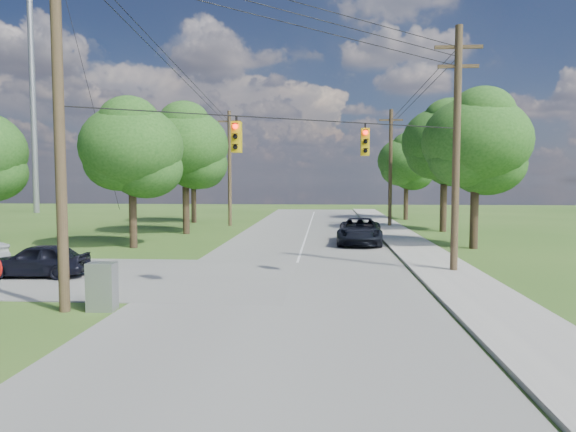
# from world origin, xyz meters

# --- Properties ---
(ground) EXTENTS (140.00, 140.00, 0.00)m
(ground) POSITION_xyz_m (0.00, 0.00, 0.00)
(ground) COLOR #34591D
(ground) RESTS_ON ground
(main_road) EXTENTS (10.00, 100.00, 0.03)m
(main_road) POSITION_xyz_m (2.00, 5.00, 0.01)
(main_road) COLOR gray
(main_road) RESTS_ON ground
(sidewalk_east) EXTENTS (2.60, 100.00, 0.12)m
(sidewalk_east) POSITION_xyz_m (8.70, 5.00, 0.06)
(sidewalk_east) COLOR #ACA9A1
(sidewalk_east) RESTS_ON ground
(pole_sw) EXTENTS (2.00, 0.32, 12.00)m
(pole_sw) POSITION_xyz_m (-4.60, 0.40, 6.23)
(pole_sw) COLOR brown
(pole_sw) RESTS_ON ground
(pole_ne) EXTENTS (2.00, 0.32, 10.50)m
(pole_ne) POSITION_xyz_m (8.90, 8.00, 5.47)
(pole_ne) COLOR brown
(pole_ne) RESTS_ON ground
(pole_north_e) EXTENTS (2.00, 0.32, 10.00)m
(pole_north_e) POSITION_xyz_m (8.90, 30.00, 5.13)
(pole_north_e) COLOR brown
(pole_north_e) RESTS_ON ground
(pole_north_w) EXTENTS (2.00, 0.32, 10.00)m
(pole_north_w) POSITION_xyz_m (-5.00, 30.00, 5.13)
(pole_north_w) COLOR brown
(pole_north_w) RESTS_ON ground
(power_lines) EXTENTS (13.93, 29.62, 4.93)m
(power_lines) POSITION_xyz_m (1.50, 11.54, 9.15)
(power_lines) COLOR black
(power_lines) RESTS_ON ground
(traffic_signals) EXTENTS (4.91, 3.27, 1.05)m
(traffic_signals) POSITION_xyz_m (2.55, 4.43, 5.50)
(traffic_signals) COLOR gold
(traffic_signals) RESTS_ON ground
(radio_mast) EXTENTS (0.70, 0.70, 45.00)m
(radio_mast) POSITION_xyz_m (-32.00, 46.00, 22.50)
(radio_mast) COLOR #939698
(radio_mast) RESTS_ON ground
(tree_w_near) EXTENTS (6.00, 6.00, 8.40)m
(tree_w_near) POSITION_xyz_m (-8.00, 15.00, 5.92)
(tree_w_near) COLOR #463423
(tree_w_near) RESTS_ON ground
(tree_w_mid) EXTENTS (6.40, 6.40, 9.22)m
(tree_w_mid) POSITION_xyz_m (-7.00, 23.00, 6.58)
(tree_w_mid) COLOR #463423
(tree_w_mid) RESTS_ON ground
(tree_w_far) EXTENTS (6.00, 6.00, 8.73)m
(tree_w_far) POSITION_xyz_m (-9.00, 33.00, 6.25)
(tree_w_far) COLOR #463423
(tree_w_far) RESTS_ON ground
(tree_e_near) EXTENTS (6.20, 6.20, 8.81)m
(tree_e_near) POSITION_xyz_m (12.00, 16.00, 6.25)
(tree_e_near) COLOR #463423
(tree_e_near) RESTS_ON ground
(tree_e_mid) EXTENTS (6.60, 6.60, 9.64)m
(tree_e_mid) POSITION_xyz_m (12.50, 26.00, 6.91)
(tree_e_mid) COLOR #463423
(tree_e_mid) RESTS_ON ground
(tree_e_far) EXTENTS (5.80, 5.80, 8.32)m
(tree_e_far) POSITION_xyz_m (11.50, 38.00, 5.92)
(tree_e_far) COLOR #463423
(tree_e_far) RESTS_ON ground
(car_cross_dark) EXTENTS (4.15, 1.90, 1.38)m
(car_cross_dark) POSITION_xyz_m (-8.45, 5.62, 0.72)
(car_cross_dark) COLOR black
(car_cross_dark) RESTS_ON cross_road
(car_main_north) EXTENTS (3.10, 5.98, 1.61)m
(car_main_north) POSITION_xyz_m (5.50, 17.56, 0.84)
(car_main_north) COLOR black
(car_main_north) RESTS_ON main_road
(control_cabinet) EXTENTS (0.85, 0.64, 1.48)m
(control_cabinet) POSITION_xyz_m (-3.50, 0.60, 0.74)
(control_cabinet) COLOR #939698
(control_cabinet) RESTS_ON ground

